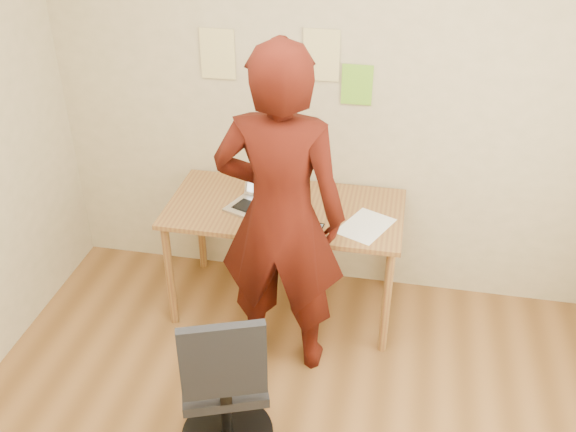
% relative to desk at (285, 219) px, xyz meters
% --- Properties ---
extents(room, '(3.58, 3.58, 2.78)m').
position_rel_desk_xyz_m(room, '(0.22, -1.38, 0.70)').
color(room, brown).
rests_on(room, ground).
extents(desk, '(1.40, 0.70, 0.74)m').
position_rel_desk_xyz_m(desk, '(0.00, 0.00, 0.00)').
color(desk, olive).
rests_on(desk, ground).
extents(laptop, '(0.40, 0.38, 0.23)m').
position_rel_desk_xyz_m(laptop, '(-0.14, -0.03, 0.14)').
color(laptop, silver).
rests_on(laptop, desk).
extents(paper_sheet, '(0.34, 0.39, 0.00)m').
position_rel_desk_xyz_m(paper_sheet, '(0.49, -0.12, 0.09)').
color(paper_sheet, white).
rests_on(paper_sheet, desk).
extents(phone, '(0.08, 0.13, 0.01)m').
position_rel_desk_xyz_m(phone, '(0.22, -0.21, 0.09)').
color(phone, black).
rests_on(phone, desk).
extents(wall_note_left, '(0.21, 0.00, 0.30)m').
position_rel_desk_xyz_m(wall_note_left, '(-0.48, 0.36, 0.87)').
color(wall_note_left, '#EFDD8E').
rests_on(wall_note_left, room).
extents(wall_note_mid, '(0.21, 0.00, 0.30)m').
position_rel_desk_xyz_m(wall_note_mid, '(0.14, 0.36, 0.90)').
color(wall_note_mid, '#EFDD8E').
rests_on(wall_note_mid, room).
extents(wall_note_right, '(0.18, 0.00, 0.24)m').
position_rel_desk_xyz_m(wall_note_right, '(0.35, 0.36, 0.74)').
color(wall_note_right, '#7ECF2E').
rests_on(wall_note_right, room).
extents(office_chair, '(0.51, 0.52, 0.90)m').
position_rel_desk_xyz_m(office_chair, '(-0.06, -1.15, -0.27)').
color(office_chair, black).
rests_on(office_chair, ground).
extents(person, '(0.69, 0.46, 1.89)m').
position_rel_desk_xyz_m(person, '(0.07, -0.44, 0.29)').
color(person, '#3E0F08').
rests_on(person, ground).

